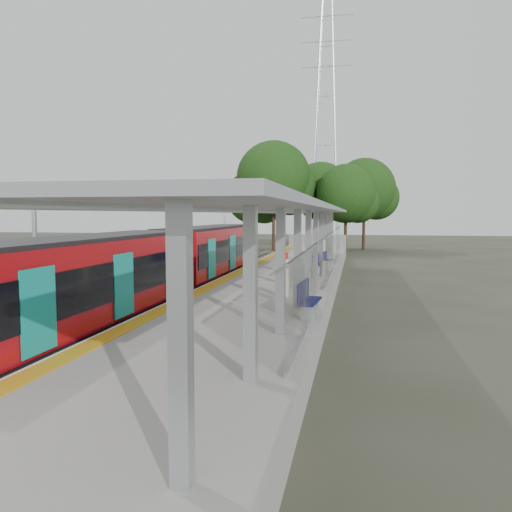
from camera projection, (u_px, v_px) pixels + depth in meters
The scene contains 16 objects.
ground at pixel (112, 467), 8.55m from camera, with size 200.00×200.00×0.00m, color #474438.
trackbed at pixel (206, 287), 28.97m from camera, with size 3.00×70.00×0.24m, color #59544C.
platform at pixel (283, 282), 28.05m from camera, with size 6.00×50.00×1.00m, color gray.
tactile_strip at pixel (238, 272), 28.51m from camera, with size 0.60×50.00×0.02m, color #C68F17.
end_fence at pixel (317, 240), 52.33m from camera, with size 6.00×0.10×1.20m, color #9EA0A5.
train at pixel (166, 264), 22.88m from camera, with size 2.74×27.60×3.62m.
canopy at pixel (305, 217), 23.70m from camera, with size 3.27×38.00×3.66m.
pylon at pixel (326, 121), 78.47m from camera, with size 8.00×4.00×38.00m, color #9EA0A5, non-canonical shape.
tree_cluster at pixel (310, 188), 59.56m from camera, with size 20.34×14.28×12.82m.
catenary_masts at pixel (171, 239), 28.10m from camera, with size 2.08×48.16×5.40m.
bench_near at pixel (307, 298), 16.19m from camera, with size 0.67×1.75×1.17m.
bench_mid at pixel (317, 262), 29.04m from camera, with size 0.88×1.54×1.01m.
bench_far at pixel (323, 259), 31.50m from camera, with size 0.99×1.47×0.97m.
info_pillar_near at pixel (284, 277), 20.14m from camera, with size 0.41×0.41×1.80m.
info_pillar_far at pixel (323, 252), 33.42m from camera, with size 0.43×0.43×1.91m.
litter_bin at pixel (323, 269), 26.73m from camera, with size 0.42×0.42×0.85m, color #9EA0A5.
Camera 1 is at (4.05, -7.57, 4.33)m, focal length 35.00 mm.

